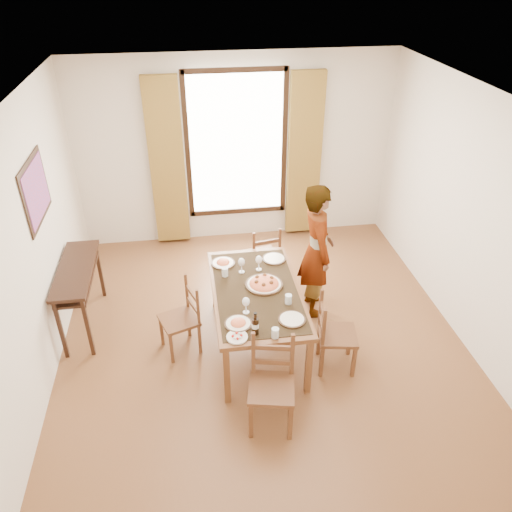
{
  "coord_description": "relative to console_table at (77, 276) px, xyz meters",
  "views": [
    {
      "loc": [
        -0.71,
        -4.27,
        3.86
      ],
      "look_at": [
        -0.05,
        0.24,
        1.0
      ],
      "focal_mm": 35.0,
      "sensor_mm": 36.0,
      "label": 1
    }
  ],
  "objects": [
    {
      "name": "ground",
      "position": [
        2.03,
        -0.6,
        -0.68
      ],
      "size": [
        5.0,
        5.0,
        0.0
      ],
      "primitive_type": "plane",
      "color": "brown",
      "rests_on": "ground"
    },
    {
      "name": "room_shell",
      "position": [
        2.03,
        -0.47,
        0.86
      ],
      "size": [
        4.6,
        5.1,
        2.74
      ],
      "color": "beige",
      "rests_on": "ground"
    },
    {
      "name": "console_table",
      "position": [
        0.0,
        0.0,
        0.0
      ],
      "size": [
        0.38,
        1.2,
        0.8
      ],
      "color": "black",
      "rests_on": "ground"
    },
    {
      "name": "dining_table",
      "position": [
        1.95,
        -0.65,
        0.0
      ],
      "size": [
        0.92,
        1.67,
        0.76
      ],
      "color": "brown",
      "rests_on": "ground"
    },
    {
      "name": "chair_west",
      "position": [
        1.14,
        -0.59,
        -0.29
      ],
      "size": [
        0.48,
        0.48,
        0.85
      ],
      "rotation": [
        0.0,
        0.0,
        -1.23
      ],
      "color": "brown",
      "rests_on": "ground"
    },
    {
      "name": "chair_north",
      "position": [
        2.2,
        0.5,
        -0.27
      ],
      "size": [
        0.46,
        0.46,
        0.89
      ],
      "rotation": [
        0.0,
        0.0,
        3.32
      ],
      "color": "brown",
      "rests_on": "ground"
    },
    {
      "name": "chair_south",
      "position": [
        1.93,
        -1.71,
        -0.25
      ],
      "size": [
        0.49,
        0.49,
        0.94
      ],
      "rotation": [
        0.0,
        0.0,
        -0.21
      ],
      "color": "brown",
      "rests_on": "ground"
    },
    {
      "name": "chair_east",
      "position": [
        2.7,
        -1.09,
        -0.28
      ],
      "size": [
        0.45,
        0.45,
        0.88
      ],
      "rotation": [
        0.0,
        0.0,
        1.4
      ],
      "color": "brown",
      "rests_on": "ground"
    },
    {
      "name": "man",
      "position": [
        2.74,
        -0.09,
        0.15
      ],
      "size": [
        0.61,
        0.4,
        1.66
      ],
      "primitive_type": "imported",
      "rotation": [
        0.0,
        0.0,
        1.58
      ],
      "color": "gray",
      "rests_on": "ground"
    },
    {
      "name": "plate_sw",
      "position": [
        1.69,
        -1.18,
        0.1
      ],
      "size": [
        0.27,
        0.27,
        0.05
      ],
      "primitive_type": null,
      "color": "silver",
      "rests_on": "dining_table"
    },
    {
      "name": "plate_se",
      "position": [
        2.22,
        -1.19,
        0.1
      ],
      "size": [
        0.27,
        0.27,
        0.05
      ],
      "primitive_type": null,
      "color": "silver",
      "rests_on": "dining_table"
    },
    {
      "name": "plate_nw",
      "position": [
        1.64,
        -0.09,
        0.1
      ],
      "size": [
        0.27,
        0.27,
        0.05
      ],
      "primitive_type": null,
      "color": "silver",
      "rests_on": "dining_table"
    },
    {
      "name": "plate_ne",
      "position": [
        2.24,
        -0.09,
        0.1
      ],
      "size": [
        0.27,
        0.27,
        0.05
      ],
      "primitive_type": null,
      "color": "silver",
      "rests_on": "dining_table"
    },
    {
      "name": "pasta_platter",
      "position": [
        2.04,
        -0.58,
        0.12
      ],
      "size": [
        0.4,
        0.4,
        0.1
      ],
      "primitive_type": null,
      "color": "red",
      "rests_on": "dining_table"
    },
    {
      "name": "caprese_plate",
      "position": [
        1.66,
        -1.37,
        0.09
      ],
      "size": [
        0.2,
        0.2,
        0.04
      ],
      "primitive_type": null,
      "color": "silver",
      "rests_on": "dining_table"
    },
    {
      "name": "wine_glass_a",
      "position": [
        1.79,
        -1.01,
        0.16
      ],
      "size": [
        0.08,
        0.08,
        0.18
      ],
      "primitive_type": null,
      "color": "white",
      "rests_on": "dining_table"
    },
    {
      "name": "wine_glass_b",
      "position": [
        2.03,
        -0.27,
        0.16
      ],
      "size": [
        0.08,
        0.08,
        0.18
      ],
      "primitive_type": null,
      "color": "white",
      "rests_on": "dining_table"
    },
    {
      "name": "wine_glass_c",
      "position": [
        1.83,
        -0.29,
        0.16
      ],
      "size": [
        0.08,
        0.08,
        0.18
      ],
      "primitive_type": null,
      "color": "white",
      "rests_on": "dining_table"
    },
    {
      "name": "tumbler_a",
      "position": [
        2.23,
        -0.92,
        0.12
      ],
      "size": [
        0.07,
        0.07,
        0.1
      ],
      "primitive_type": "cylinder",
      "color": "silver",
      "rests_on": "dining_table"
    },
    {
      "name": "tumbler_b",
      "position": [
        1.64,
        -0.33,
        0.12
      ],
      "size": [
        0.07,
        0.07,
        0.1
      ],
      "primitive_type": "cylinder",
      "color": "silver",
      "rests_on": "dining_table"
    },
    {
      "name": "tumbler_c",
      "position": [
        2.01,
        -1.41,
        0.12
      ],
      "size": [
        0.07,
        0.07,
        0.1
      ],
      "primitive_type": "cylinder",
      "color": "silver",
      "rests_on": "dining_table"
    },
    {
      "name": "wine_bottle",
      "position": [
        1.83,
        -1.33,
        0.2
      ],
      "size": [
        0.07,
        0.07,
        0.25
      ],
      "primitive_type": null,
      "color": "black",
      "rests_on": "dining_table"
    }
  ]
}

